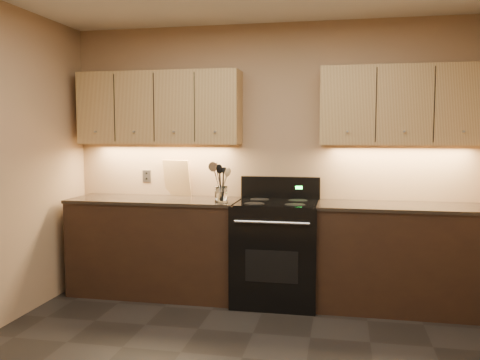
{
  "coord_description": "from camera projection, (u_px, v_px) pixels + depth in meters",
  "views": [
    {
      "loc": [
        0.66,
        -2.89,
        1.55
      ],
      "look_at": [
        -0.22,
        1.45,
        1.15
      ],
      "focal_mm": 38.0,
      "sensor_mm": 36.0,
      "label": 1
    }
  ],
  "objects": [
    {
      "name": "wall_back",
      "position": [
        273.0,
        160.0,
        4.92
      ],
      "size": [
        4.0,
        0.04,
        2.6
      ],
      "primitive_type": "cube",
      "color": "#A37F60",
      "rests_on": "ground"
    },
    {
      "name": "counter_left",
      "position": [
        156.0,
        246.0,
        4.92
      ],
      "size": [
        1.62,
        0.62,
        0.93
      ],
      "color": "black",
      "rests_on": "ground"
    },
    {
      "name": "counter_right",
      "position": [
        400.0,
        257.0,
        4.48
      ],
      "size": [
        1.46,
        0.62,
        0.93
      ],
      "color": "black",
      "rests_on": "ground"
    },
    {
      "name": "stove",
      "position": [
        276.0,
        250.0,
        4.67
      ],
      "size": [
        0.76,
        0.68,
        1.14
      ],
      "color": "black",
      "rests_on": "ground"
    },
    {
      "name": "upper_cab_left",
      "position": [
        159.0,
        108.0,
        4.95
      ],
      "size": [
        1.6,
        0.3,
        0.7
      ],
      "primitive_type": "cube",
      "color": "tan",
      "rests_on": "wall_back"
    },
    {
      "name": "upper_cab_right",
      "position": [
        403.0,
        106.0,
        4.5
      ],
      "size": [
        1.44,
        0.3,
        0.7
      ],
      "primitive_type": "cube",
      "color": "tan",
      "rests_on": "wall_back"
    },
    {
      "name": "outlet_plate",
      "position": [
        147.0,
        176.0,
        5.19
      ],
      "size": [
        0.08,
        0.01,
        0.12
      ],
      "primitive_type": "cube",
      "color": "#B2B5BA",
      "rests_on": "wall_back"
    },
    {
      "name": "utensil_crock",
      "position": [
        221.0,
        195.0,
        4.63
      ],
      "size": [
        0.15,
        0.15,
        0.14
      ],
      "color": "white",
      "rests_on": "counter_left"
    },
    {
      "name": "cutting_board",
      "position": [
        177.0,
        178.0,
        5.09
      ],
      "size": [
        0.3,
        0.14,
        0.36
      ],
      "primitive_type": "cube",
      "rotation": [
        0.19,
        0.0,
        -0.22
      ],
      "color": "tan",
      "rests_on": "counter_left"
    },
    {
      "name": "wooden_spoon",
      "position": [
        219.0,
        184.0,
        4.63
      ],
      "size": [
        0.15,
        0.12,
        0.31
      ],
      "primitive_type": null,
      "rotation": [
        -0.15,
        0.32,
        0.16
      ],
      "color": "tan",
      "rests_on": "utensil_crock"
    },
    {
      "name": "black_spoon",
      "position": [
        221.0,
        182.0,
        4.65
      ],
      "size": [
        0.07,
        0.1,
        0.33
      ],
      "primitive_type": null,
      "rotation": [
        0.12,
        -0.02,
        -0.03
      ],
      "color": "black",
      "rests_on": "utensil_crock"
    },
    {
      "name": "black_turner",
      "position": [
        222.0,
        183.0,
        4.59
      ],
      "size": [
        0.11,
        0.19,
        0.33
      ],
      "primitive_type": null,
      "rotation": [
        -0.29,
        0.07,
        0.28
      ],
      "color": "black",
      "rests_on": "utensil_crock"
    },
    {
      "name": "steel_spatula",
      "position": [
        223.0,
        180.0,
        4.64
      ],
      "size": [
        0.17,
        0.11,
        0.37
      ],
      "primitive_type": null,
      "rotation": [
        -0.02,
        -0.24,
        -0.11
      ],
      "color": "silver",
      "rests_on": "utensil_crock"
    },
    {
      "name": "steel_skimmer",
      "position": [
        223.0,
        182.0,
        4.61
      ],
      "size": [
        0.19,
        0.1,
        0.35
      ],
      "primitive_type": null,
      "rotation": [
        -0.0,
        -0.3,
        -0.05
      ],
      "color": "silver",
      "rests_on": "utensil_crock"
    }
  ]
}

